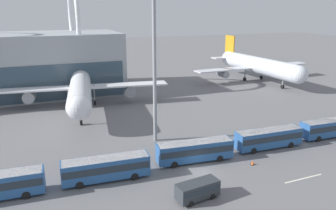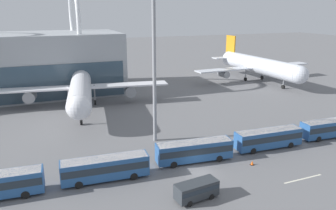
% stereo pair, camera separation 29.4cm
% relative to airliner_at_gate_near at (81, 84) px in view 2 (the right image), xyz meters
% --- Properties ---
extents(ground_plane, '(440.00, 440.00, 0.00)m').
position_rel_airliner_at_gate_near_xyz_m(ground_plane, '(10.97, -38.82, -5.16)').
color(ground_plane, slate).
extents(airliner_at_gate_near, '(40.38, 40.71, 14.96)m').
position_rel_airliner_at_gate_near_xyz_m(airliner_at_gate_near, '(0.00, 0.00, 0.00)').
color(airliner_at_gate_near, white).
rests_on(airliner_at_gate_near, ground_plane).
extents(airliner_at_gate_far, '(40.91, 39.03, 12.94)m').
position_rel_airliner_at_gate_near_xyz_m(airliner_at_gate_far, '(54.54, 9.03, -0.21)').
color(airliner_at_gate_far, silver).
rests_on(airliner_at_gate_far, ground_plane).
extents(shuttle_bus_1, '(11.44, 3.20, 3.12)m').
position_rel_airliner_at_gate_near_xyz_m(shuttle_bus_1, '(-1.53, -36.16, -3.32)').
color(shuttle_bus_1, '#285693').
rests_on(shuttle_bus_1, ground_plane).
extents(shuttle_bus_2, '(11.49, 3.54, 3.12)m').
position_rel_airliner_at_gate_near_xyz_m(shuttle_bus_2, '(11.67, -35.47, -3.32)').
color(shuttle_bus_2, '#285693').
rests_on(shuttle_bus_2, ground_plane).
extents(shuttle_bus_3, '(11.40, 2.97, 3.12)m').
position_rel_airliner_at_gate_near_xyz_m(shuttle_bus_3, '(24.87, -35.45, -3.32)').
color(shuttle_bus_3, '#285693').
rests_on(shuttle_bus_3, ground_plane).
extents(shuttle_bus_4, '(11.42, 3.05, 3.12)m').
position_rel_airliner_at_gate_near_xyz_m(shuttle_bus_4, '(38.07, -35.44, -3.32)').
color(shuttle_bus_4, '#285693').
rests_on(shuttle_bus_4, ground_plane).
extents(service_van_foreground, '(5.42, 2.64, 2.19)m').
position_rel_airliner_at_gate_near_xyz_m(service_van_foreground, '(7.57, -44.60, -3.86)').
color(service_van_foreground, '#2D3338').
rests_on(service_van_foreground, ground_plane).
extents(floodlight_mast, '(2.19, 2.19, 26.01)m').
position_rel_airliner_at_gate_near_xyz_m(floodlight_mast, '(8.94, -25.78, 10.42)').
color(floodlight_mast, gray).
rests_on(floodlight_mast, ground_plane).
extents(lane_stripe_1, '(6.24, 0.35, 0.01)m').
position_rel_airliner_at_gate_near_xyz_m(lane_stripe_1, '(22.90, -45.45, -5.16)').
color(lane_stripe_1, silver).
rests_on(lane_stripe_1, ground_plane).
extents(lane_stripe_4, '(7.73, 1.67, 0.01)m').
position_rel_airliner_at_gate_near_xyz_m(lane_stripe_4, '(30.19, -30.31, -5.16)').
color(lane_stripe_4, silver).
rests_on(lane_stripe_4, ground_plane).
extents(traffic_cone_1, '(0.58, 0.58, 0.62)m').
position_rel_airliner_at_gate_near_xyz_m(traffic_cone_1, '(19.02, -39.54, -4.86)').
color(traffic_cone_1, black).
rests_on(traffic_cone_1, ground_plane).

